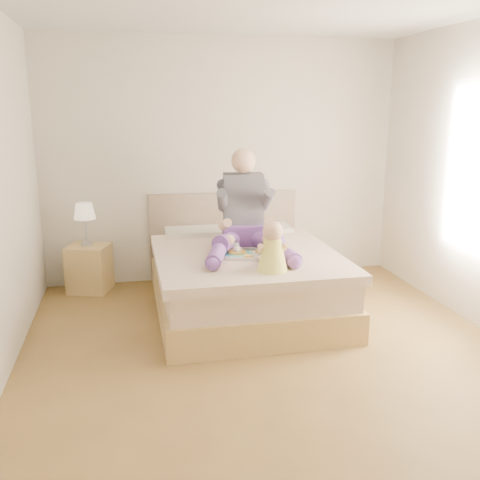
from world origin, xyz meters
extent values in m
cube|color=brown|center=(0.00, 0.00, 0.00)|extent=(4.00, 4.20, 0.01)
cube|color=beige|center=(0.00, 2.10, 1.35)|extent=(4.00, 0.02, 2.70)
cube|color=beige|center=(0.00, -2.10, 1.35)|extent=(4.00, 0.02, 2.70)
cube|color=#A88A4E|center=(0.00, 1.02, 0.14)|extent=(1.68, 2.13, 0.28)
cube|color=beige|center=(0.00, 1.02, 0.40)|extent=(1.60, 2.05, 0.24)
cube|color=beige|center=(0.00, 0.87, 0.57)|extent=(1.70, 1.80, 0.09)
cube|color=#EEE5CE|center=(-0.38, 1.76, 0.59)|extent=(0.62, 0.40, 0.14)
cube|color=#EEE5CE|center=(0.38, 1.76, 0.59)|extent=(0.62, 0.40, 0.14)
cube|color=#83705A|center=(0.00, 2.09, 0.50)|extent=(1.70, 0.08, 1.00)
cube|color=#A88A4E|center=(-1.51, 1.88, 0.25)|extent=(0.51, 0.48, 0.51)
cylinder|color=silver|center=(-1.52, 1.87, 0.53)|extent=(0.12, 0.12, 0.04)
cylinder|color=silver|center=(-1.52, 1.87, 0.67)|extent=(0.02, 0.02, 0.25)
cone|color=#F7E3C1|center=(-1.52, 1.87, 0.88)|extent=(0.22, 0.22, 0.16)
cube|color=#5D3688|center=(0.05, 1.24, 0.71)|extent=(0.45, 0.37, 0.20)
cube|color=#383840|center=(0.06, 1.31, 1.04)|extent=(0.42, 0.28, 0.52)
sphere|color=#E4B28E|center=(0.06, 1.27, 1.44)|extent=(0.24, 0.24, 0.24)
cylinder|color=#5D3688|center=(-0.15, 1.00, 0.70)|extent=(0.40, 0.57, 0.24)
cylinder|color=#5D3688|center=(-0.33, 0.61, 0.68)|extent=(0.27, 0.52, 0.13)
sphere|color=#5D3688|center=(-0.40, 0.38, 0.67)|extent=(0.12, 0.12, 0.12)
cylinder|color=#383840|center=(-0.17, 1.18, 1.07)|extent=(0.17, 0.34, 0.27)
cylinder|color=#E4B28E|center=(-0.19, 0.97, 0.87)|extent=(0.09, 0.34, 0.18)
sphere|color=#E4B28E|center=(-0.17, 0.81, 0.76)|extent=(0.10, 0.10, 0.10)
cylinder|color=#5D3688|center=(0.19, 0.96, 0.70)|extent=(0.29, 0.58, 0.24)
cylinder|color=#5D3688|center=(0.27, 0.53, 0.68)|extent=(0.16, 0.51, 0.13)
sphere|color=#5D3688|center=(0.29, 0.29, 0.67)|extent=(0.12, 0.12, 0.12)
cylinder|color=#383840|center=(0.26, 1.13, 1.07)|extent=(0.10, 0.32, 0.27)
cylinder|color=#E4B28E|center=(0.22, 0.92, 0.87)|extent=(0.15, 0.34, 0.18)
sphere|color=#E4B28E|center=(0.17, 0.77, 0.76)|extent=(0.10, 0.10, 0.10)
cube|color=silver|center=(-0.02, 0.76, 0.62)|extent=(0.52, 0.47, 0.01)
cylinder|color=#3CACAD|center=(-0.10, 0.80, 0.63)|extent=(0.25, 0.25, 0.01)
cylinder|color=gold|center=(-0.10, 0.80, 0.64)|extent=(0.17, 0.17, 0.02)
cylinder|color=white|center=(-0.11, 0.93, 0.66)|extent=(0.08, 0.08, 0.09)
torus|color=white|center=(-0.07, 0.91, 0.67)|extent=(0.03, 0.06, 0.06)
cylinder|color=brown|center=(-0.11, 0.93, 0.71)|extent=(0.07, 0.07, 0.01)
cylinder|color=white|center=(0.11, 0.79, 0.63)|extent=(0.14, 0.14, 0.01)
cube|color=gold|center=(0.11, 0.79, 0.64)|extent=(0.10, 0.09, 0.02)
cylinder|color=white|center=(-0.04, 0.66, 0.63)|extent=(0.14, 0.14, 0.01)
ellipsoid|color=#B21313|center=(-0.02, 0.65, 0.64)|extent=(0.04, 0.03, 0.01)
cylinder|color=white|center=(0.16, 0.76, 0.68)|extent=(0.07, 0.07, 0.11)
cylinder|color=orange|center=(0.16, 0.76, 0.68)|extent=(0.06, 0.06, 0.11)
cylinder|color=white|center=(0.08, 0.62, 0.64)|extent=(0.07, 0.07, 0.04)
cylinder|color=#4A140A|center=(0.08, 0.62, 0.64)|extent=(0.06, 0.06, 0.03)
cone|color=#FFFD50|center=(0.09, 0.28, 0.75)|extent=(0.25, 0.25, 0.28)
sphere|color=#E4B28E|center=(0.09, 0.28, 0.95)|extent=(0.17, 0.17, 0.17)
cylinder|color=#E4B28E|center=(0.04, 0.41, 0.66)|extent=(0.09, 0.20, 0.07)
sphere|color=#E4B28E|center=(0.04, 0.50, 0.66)|extent=(0.06, 0.06, 0.06)
cylinder|color=#E4B28E|center=(-0.01, 0.29, 0.80)|extent=(0.08, 0.15, 0.12)
cylinder|color=#E4B28E|center=(0.14, 0.41, 0.66)|extent=(0.08, 0.20, 0.07)
sphere|color=#E4B28E|center=(0.14, 0.50, 0.66)|extent=(0.06, 0.06, 0.06)
cylinder|color=#E4B28E|center=(0.19, 0.29, 0.80)|extent=(0.08, 0.15, 0.12)
camera|label=1|loc=(-1.07, -3.86, 1.95)|focal=40.00mm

